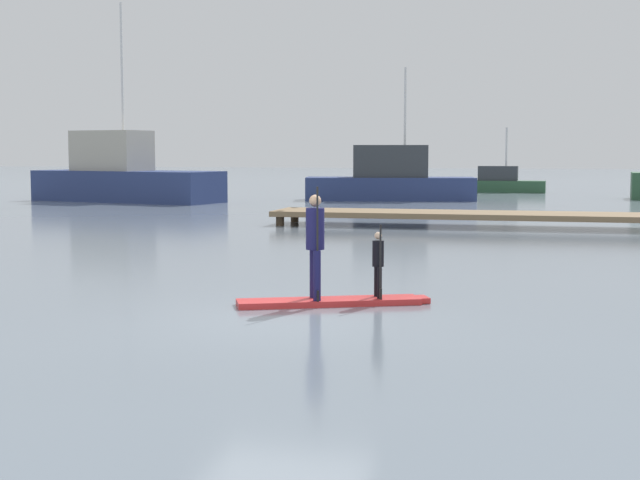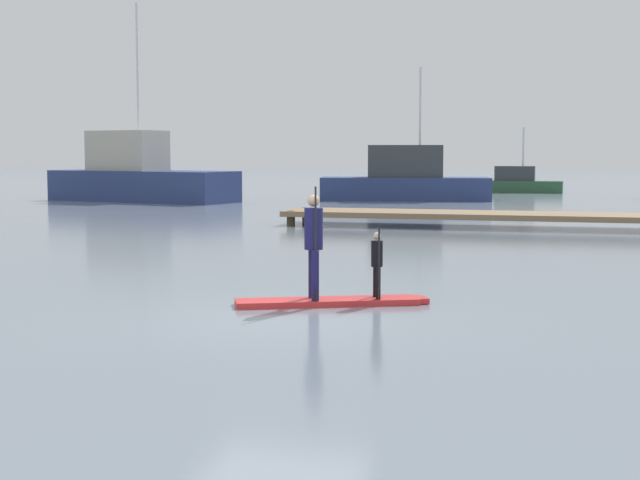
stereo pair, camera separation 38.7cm
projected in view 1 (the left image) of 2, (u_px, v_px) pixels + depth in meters
ground_plane at (285, 318)px, 14.47m from camera, size 240.00×240.00×0.00m
paddleboard_near at (333, 302)px, 15.73m from camera, size 3.12×1.74×0.10m
paddler_adult at (315, 239)px, 15.58m from camera, size 0.40×0.50×1.85m
paddler_child_solo at (378, 261)px, 15.78m from camera, size 0.25×0.37×1.22m
fishing_boat_white_large at (123, 177)px, 47.26m from camera, size 10.21×5.32×9.67m
motor_boat_small_navy at (390, 180)px, 48.36m from camera, size 8.79×4.13×6.65m
trawler_grey_distant at (498, 183)px, 57.33m from camera, size 5.64×1.45×3.87m
floating_dock at (463, 215)px, 31.60m from camera, size 12.60×2.47×0.49m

